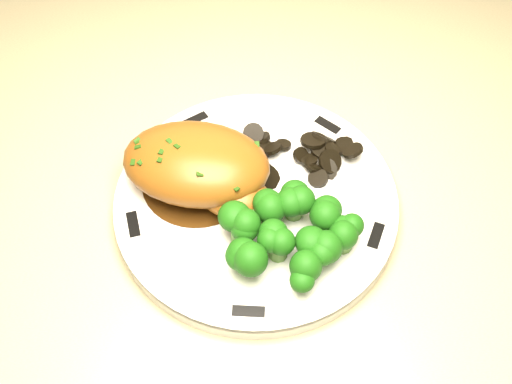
{
  "coord_description": "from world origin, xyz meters",
  "views": [
    {
      "loc": [
        -0.25,
        1.25,
        1.48
      ],
      "look_at": [
        -0.25,
        1.6,
        0.99
      ],
      "focal_mm": 45.0,
      "sensor_mm": 36.0,
      "label": 1
    }
  ],
  "objects_px": {
    "plate": "(256,203)",
    "broccoli_florets": "(291,233)",
    "chicken_breast": "(201,167)",
    "counter": "(400,338)"
  },
  "relations": [
    {
      "from": "chicken_breast",
      "to": "broccoli_florets",
      "type": "xyz_separation_m",
      "value": [
        0.08,
        -0.07,
        -0.0
      ]
    },
    {
      "from": "plate",
      "to": "broccoli_florets",
      "type": "relative_size",
      "value": 2.28
    },
    {
      "from": "counter",
      "to": "broccoli_florets",
      "type": "relative_size",
      "value": 18.87
    },
    {
      "from": "counter",
      "to": "chicken_breast",
      "type": "height_order",
      "value": "counter"
    },
    {
      "from": "counter",
      "to": "broccoli_florets",
      "type": "xyz_separation_m",
      "value": [
        -0.2,
        -0.12,
        0.52
      ]
    },
    {
      "from": "broccoli_florets",
      "to": "chicken_breast",
      "type": "bearing_deg",
      "value": 140.8
    },
    {
      "from": "chicken_breast",
      "to": "broccoli_florets",
      "type": "bearing_deg",
      "value": -30.89
    },
    {
      "from": "plate",
      "to": "chicken_breast",
      "type": "bearing_deg",
      "value": 163.42
    },
    {
      "from": "plate",
      "to": "chicken_breast",
      "type": "distance_m",
      "value": 0.06
    },
    {
      "from": "counter",
      "to": "chicken_breast",
      "type": "distance_m",
      "value": 0.6
    }
  ]
}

